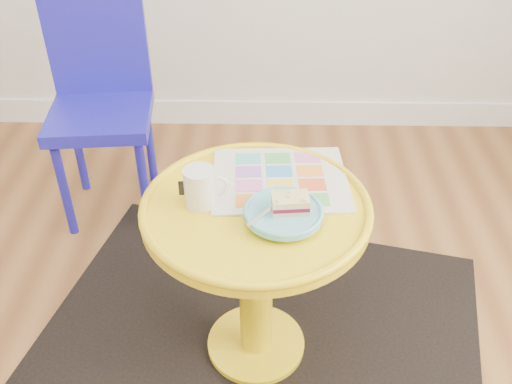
{
  "coord_description": "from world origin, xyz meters",
  "views": [
    {
      "loc": [
        0.51,
        -0.47,
        1.39
      ],
      "look_at": [
        0.49,
        0.64,
        0.58
      ],
      "focal_mm": 40.0,
      "sensor_mm": 36.0,
      "label": 1
    }
  ],
  "objects_px": {
    "mug": "(201,186)",
    "plate": "(284,213)",
    "chair": "(101,95)",
    "side_table": "(256,251)",
    "newspaper": "(280,179)"
  },
  "relations": [
    {
      "from": "chair",
      "to": "plate",
      "type": "xyz_separation_m",
      "value": [
        0.64,
        -0.79,
        0.1
      ]
    },
    {
      "from": "side_table",
      "to": "plate",
      "type": "relative_size",
      "value": 3.02
    },
    {
      "from": "chair",
      "to": "mug",
      "type": "distance_m",
      "value": 0.86
    },
    {
      "from": "chair",
      "to": "plate",
      "type": "relative_size",
      "value": 4.26
    },
    {
      "from": "newspaper",
      "to": "mug",
      "type": "bearing_deg",
      "value": -154.25
    },
    {
      "from": "side_table",
      "to": "plate",
      "type": "bearing_deg",
      "value": -40.05
    },
    {
      "from": "newspaper",
      "to": "plate",
      "type": "height_order",
      "value": "plate"
    },
    {
      "from": "newspaper",
      "to": "plate",
      "type": "distance_m",
      "value": 0.16
    },
    {
      "from": "side_table",
      "to": "newspaper",
      "type": "xyz_separation_m",
      "value": [
        0.06,
        0.11,
        0.15
      ]
    },
    {
      "from": "mug",
      "to": "plate",
      "type": "relative_size",
      "value": 0.59
    },
    {
      "from": "newspaper",
      "to": "plate",
      "type": "xyz_separation_m",
      "value": [
        0.01,
        -0.16,
        0.02
      ]
    },
    {
      "from": "side_table",
      "to": "mug",
      "type": "height_order",
      "value": "mug"
    },
    {
      "from": "newspaper",
      "to": "side_table",
      "type": "bearing_deg",
      "value": -122.17
    },
    {
      "from": "side_table",
      "to": "newspaper",
      "type": "bearing_deg",
      "value": 60.65
    },
    {
      "from": "plate",
      "to": "side_table",
      "type": "bearing_deg",
      "value": 139.95
    }
  ]
}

